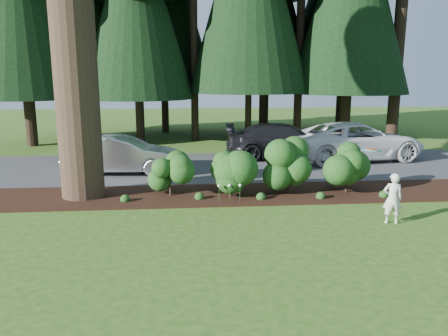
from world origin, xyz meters
name	(u,v)px	position (x,y,z in m)	size (l,w,h in m)	color
ground	(252,232)	(0.00, 0.00, 0.00)	(80.00, 80.00, 0.00)	#294F16
mulch_bed	(236,194)	(0.00, 3.25, 0.03)	(16.00, 2.50, 0.05)	black
driveway	(224,166)	(0.00, 7.50, 0.01)	(22.00, 6.00, 0.03)	#38383A
shrub_row	(262,169)	(0.77, 3.14, 0.81)	(6.53, 1.60, 1.61)	#144115
lily_cluster	(230,186)	(-0.30, 2.40, 0.50)	(0.69, 0.09, 0.57)	#144115
car_silver_wagon	(122,155)	(-3.86, 6.52, 0.72)	(1.46, 4.20, 1.38)	#A6A6AB
car_white_suv	(356,141)	(5.72, 8.36, 0.84)	(2.67, 5.80, 1.61)	white
car_dark_suv	(285,141)	(2.81, 9.02, 0.79)	(2.12, 5.20, 1.51)	black
child	(393,198)	(3.51, 0.32, 0.63)	(0.46, 0.30, 1.27)	silver
frisbee	(372,150)	(3.04, 0.63, 1.79)	(0.47, 0.47, 0.08)	teal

